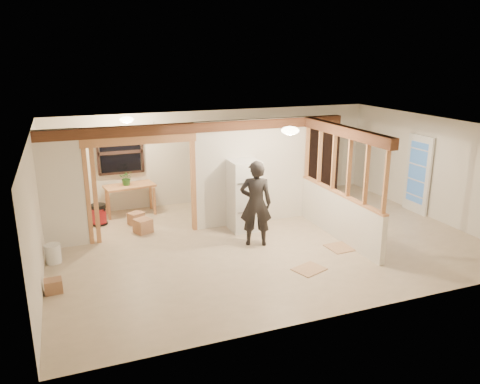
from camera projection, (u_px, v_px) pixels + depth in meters
name	position (u px, v px, depth m)	size (l,w,h in m)	color
floor	(264.00, 240.00, 10.28)	(9.00, 6.50, 0.01)	#C8B094
ceiling	(266.00, 127.00, 9.58)	(9.00, 6.50, 0.01)	white
wall_back	(217.00, 156.00, 12.84)	(9.00, 0.01, 2.50)	silver
wall_front	(353.00, 240.00, 7.02)	(9.00, 0.01, 2.50)	silver
wall_left	(36.00, 210.00, 8.39)	(0.01, 6.50, 2.50)	silver
wall_right	(433.00, 168.00, 11.47)	(0.01, 6.50, 2.50)	silver
partition_left_stub	(62.00, 190.00, 9.62)	(0.90, 0.12, 2.50)	silver
partition_center	(252.00, 172.00, 11.07)	(2.80, 0.12, 2.50)	silver
doorway_frame	(143.00, 189.00, 10.22)	(2.46, 0.14, 2.20)	tan
header_beam_back	(203.00, 127.00, 10.34)	(7.00, 0.18, 0.22)	brown
header_beam_right	(343.00, 131.00, 9.80)	(0.18, 3.30, 0.22)	brown
pony_wall	(338.00, 216.00, 10.33)	(0.12, 3.20, 1.00)	silver
stud_partition	(341.00, 165.00, 10.00)	(0.14, 3.20, 1.32)	tan
window_back	(120.00, 152.00, 11.79)	(1.12, 0.10, 1.10)	black
french_door	(418.00, 174.00, 11.87)	(0.12, 0.86, 2.00)	white
ceiling_dome_main	(290.00, 131.00, 9.24)	(0.36, 0.36, 0.16)	#FFEABF
ceiling_dome_util	(127.00, 120.00, 10.79)	(0.32, 0.32, 0.14)	#FFEABF
hanging_bulb	(155.00, 136.00, 10.42)	(0.07, 0.07, 0.07)	#FFD88C
refrigerator	(244.00, 195.00, 10.73)	(0.67, 0.65, 1.64)	white
woman	(256.00, 203.00, 9.81)	(0.67, 0.44, 1.84)	black
work_table	(130.00, 199.00, 11.87)	(1.22, 0.61, 0.77)	tan
potted_plant	(127.00, 178.00, 11.69)	(0.34, 0.29, 0.37)	#34782F
shop_vac	(99.00, 214.00, 11.16)	(0.39, 0.39, 0.51)	maroon
bookshelf	(321.00, 159.00, 13.79)	(0.98, 0.33, 1.95)	black
bucket	(53.00, 254.00, 9.13)	(0.30, 0.30, 0.38)	silver
box_util_a	(136.00, 218.00, 11.23)	(0.33, 0.29, 0.29)	#A3704F
box_util_b	(143.00, 226.00, 10.69)	(0.34, 0.34, 0.32)	#A3704F
box_front	(53.00, 286.00, 7.99)	(0.29, 0.24, 0.24)	#A3704F
floor_panel_near	(340.00, 247.00, 9.87)	(0.53, 0.53, 0.02)	tan
floor_panel_far	(309.00, 269.00, 8.87)	(0.57, 0.45, 0.02)	tan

